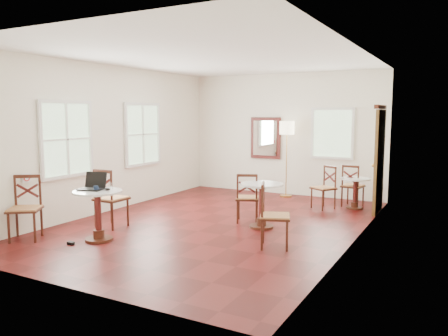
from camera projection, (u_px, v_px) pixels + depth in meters
name	position (u px, v px, depth m)	size (l,w,h in m)	color
ground	(216.00, 223.00, 8.23)	(7.00, 7.00, 0.00)	#4F0E0D
room_shell	(220.00, 121.00, 8.27)	(5.02, 7.02, 3.01)	white
cafe_table_near	(98.00, 210.00, 7.05)	(0.77, 0.77, 0.81)	#401C10
cafe_table_mid	(262.00, 200.00, 7.86)	(0.76, 0.76, 0.80)	#401C10
cafe_table_back	(355.00, 190.00, 9.45)	(0.62, 0.62, 0.66)	#401C10
chair_near_a	(110.00, 198.00, 7.90)	(0.49, 0.49, 1.06)	#401C10
chair_near_b	(25.00, 208.00, 7.13)	(0.66, 0.66, 1.03)	#401C10
chair_mid_a	(247.00, 198.00, 8.28)	(0.55, 0.55, 0.92)	#401C10
chair_mid_b	(273.00, 216.00, 6.70)	(0.58, 0.58, 0.98)	#401C10
chair_back_a	(352.00, 186.00, 9.67)	(0.48, 0.48, 0.92)	#401C10
chair_back_b	(324.00, 187.00, 9.47)	(0.58, 0.58, 0.91)	#401C10
floor_lamp	(287.00, 133.00, 10.70)	(0.36, 0.36, 1.84)	#BF8C3F
laptop	(93.00, 185.00, 7.14)	(0.43, 0.38, 0.27)	black
mouse	(107.00, 189.00, 7.04)	(0.11, 0.07, 0.04)	black
navy_mug	(96.00, 188.00, 6.99)	(0.11, 0.07, 0.08)	#101D38
water_glass	(111.00, 187.00, 7.05)	(0.07, 0.07, 0.11)	white
power_adapter	(71.00, 243.00, 6.89)	(0.11, 0.07, 0.04)	black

